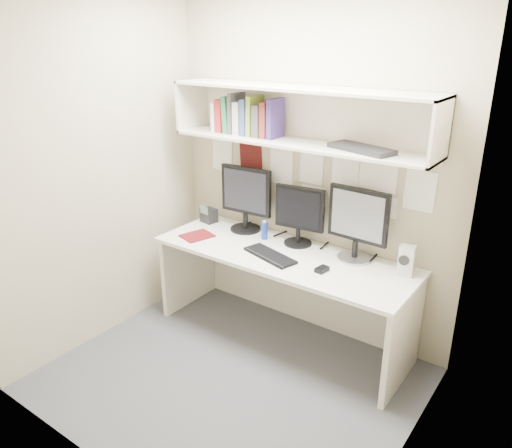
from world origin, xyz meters
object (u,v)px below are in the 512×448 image
Objects in this scene: speaker at (406,260)px; desk at (282,296)px; keyboard at (270,255)px; maroon_notebook at (197,236)px; monitor_left at (246,197)px; desk_phone at (209,215)px; monitor_right at (357,222)px; monitor_center at (299,213)px.

desk is at bearing -177.56° from speaker.
speaker is (0.86, 0.19, 0.47)m from desk.
keyboard reaches higher than desk.
speaker is at bearing 28.34° from maroon_notebook.
monitor_left is 0.51m from maroon_notebook.
desk_phone reaches higher than keyboard.
monitor_right reaches higher than desk_phone.
keyboard reaches higher than maroon_notebook.
maroon_notebook is (-0.74, -0.14, 0.37)m from desk.
monitor_right reaches higher than desk.
monitor_center is 0.88m from speaker.
monitor_center is at bearing 168.10° from speaker.
desk is 12.86× the size of desk_phone.
monitor_center is at bearing 99.15° from keyboard.
monitor_left is at bearing 156.70° from desk.
monitor_left reaches higher than keyboard.
monitor_left is at bearing 168.78° from speaker.
desk is at bearing -26.49° from monitor_left.
monitor_left is 1.01× the size of monitor_right.
desk is 9.82× the size of speaker.
monitor_center is 0.90m from desk_phone.
monitor_center reaches higher than maroon_notebook.
monitor_right is at bearing 12.80° from desk_phone.
speaker is at bearing -0.78° from monitor_right.
desk is 1.00m from speaker.
maroon_notebook is at bearing -54.30° from desk_phone.
monitor_center is at bearing 42.56° from maroon_notebook.
monitor_left is 3.44× the size of desk_phone.
keyboard is 2.81× the size of desk_phone.
desk_phone is at bearing 131.48° from maroon_notebook.
maroon_notebook is at bearing -162.33° from keyboard.
monitor_right reaches higher than speaker.
desk is at bearing -96.94° from monitor_center.
monitor_left is 0.44m from desk_phone.
maroon_notebook is at bearing -178.46° from speaker.
desk is 4.58× the size of keyboard.
keyboard is 0.70m from maroon_notebook.
monitor_center is 0.86× the size of monitor_right.
monitor_center reaches higher than keyboard.
keyboard is (0.47, -0.34, -0.27)m from monitor_left.
monitor_right reaches higher than maroon_notebook.
monitor_left reaches higher than desk.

